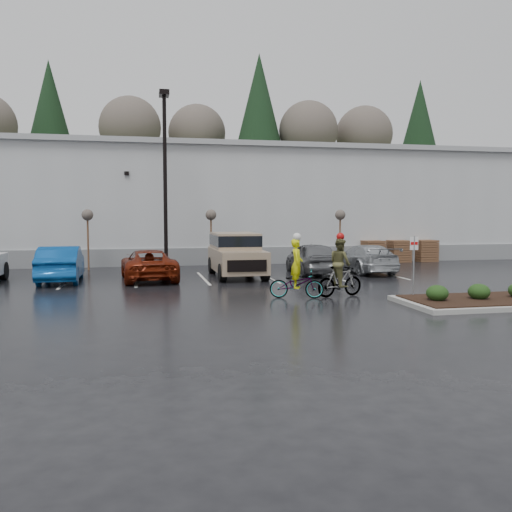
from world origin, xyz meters
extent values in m
plane|color=black|center=(0.00, 0.00, 0.00)|extent=(120.00, 120.00, 0.00)
cube|color=#AEB1B3|center=(0.00, 22.00, 3.50)|extent=(60.00, 15.00, 7.00)
cube|color=slate|center=(0.00, 14.45, 0.50)|extent=(60.00, 0.12, 1.00)
cube|color=#999B9E|center=(0.00, 22.00, 7.05)|extent=(60.50, 15.50, 0.30)
cube|color=#293C19|center=(0.00, 45.00, 3.00)|extent=(80.00, 25.00, 6.00)
cylinder|color=black|center=(-4.00, 12.00, 4.50)|extent=(0.20, 0.20, 9.00)
cube|color=black|center=(-4.00, 12.00, 9.10)|extent=(0.50, 1.00, 0.25)
cylinder|color=#4B2E1E|center=(-8.00, 13.00, 1.40)|extent=(0.10, 0.10, 2.80)
sphere|color=#4E463F|center=(-8.00, 13.00, 2.90)|extent=(0.60, 0.60, 0.60)
cylinder|color=#4B2E1E|center=(-1.50, 13.00, 1.40)|extent=(0.10, 0.10, 2.80)
sphere|color=#4E463F|center=(-1.50, 13.00, 2.90)|extent=(0.60, 0.60, 0.60)
cylinder|color=#4B2E1E|center=(6.00, 13.00, 1.40)|extent=(0.10, 0.10, 2.80)
sphere|color=#4E463F|center=(6.00, 13.00, 2.90)|extent=(0.60, 0.60, 0.60)
cube|color=#4B2E1E|center=(8.50, 14.00, 0.68)|extent=(1.20, 1.20, 1.35)
cube|color=#4B2E1E|center=(10.20, 14.00, 0.68)|extent=(1.20, 1.20, 1.35)
cube|color=#4B2E1E|center=(12.00, 14.00, 0.68)|extent=(1.20, 1.20, 1.35)
ellipsoid|color=black|center=(4.00, -1.00, 0.41)|extent=(0.70, 0.70, 0.52)
ellipsoid|color=black|center=(5.50, -1.00, 0.41)|extent=(0.70, 0.70, 0.52)
cylinder|color=gray|center=(3.80, 0.20, 1.10)|extent=(0.05, 0.05, 2.20)
cube|color=white|center=(3.80, 0.20, 1.95)|extent=(0.30, 0.02, 0.45)
cube|color=red|center=(3.80, 0.19, 1.95)|extent=(0.26, 0.02, 0.10)
imported|color=#0D4998|center=(-8.70, 8.11, 0.78)|extent=(1.81, 4.79, 1.56)
imported|color=#691A09|center=(-4.96, 7.90, 0.68)|extent=(2.59, 5.05, 1.36)
imported|color=slate|center=(2.96, 8.77, 0.79)|extent=(2.02, 4.67, 1.57)
imported|color=#B2B7BB|center=(5.74, 8.81, 0.71)|extent=(2.01, 4.88, 1.41)
imported|color=#3F3F44|center=(0.04, 1.50, 0.50)|extent=(2.00, 1.19, 0.99)
imported|color=#D4D90C|center=(0.04, 1.50, 1.22)|extent=(0.58, 0.73, 1.73)
sphere|color=silver|center=(0.04, 1.50, 2.14)|extent=(0.29, 0.29, 0.29)
imported|color=#3F3F44|center=(1.64, 1.50, 0.55)|extent=(1.83, 0.91, 1.10)
imported|color=brown|center=(1.64, 1.50, 1.22)|extent=(0.64, 0.93, 1.73)
sphere|color=#990C0C|center=(1.64, 1.50, 2.14)|extent=(0.29, 0.29, 0.29)
camera|label=1|loc=(-5.26, -16.61, 2.94)|focal=38.00mm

